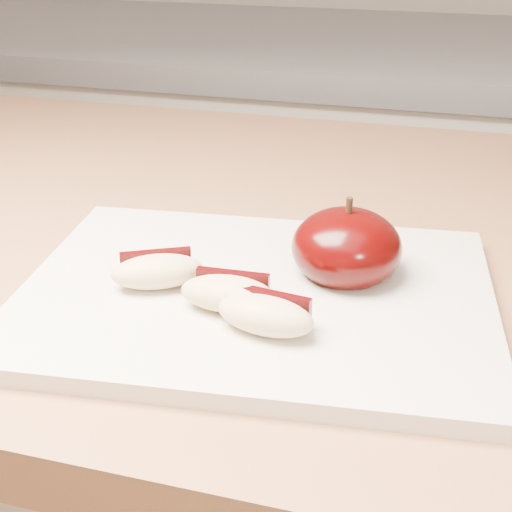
# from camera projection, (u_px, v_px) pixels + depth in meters

# --- Properties ---
(back_cabinet) EXTENTS (2.40, 0.62, 0.94)m
(back_cabinet) POSITION_uv_depth(u_px,v_px,m) (334.00, 275.00, 1.44)
(back_cabinet) COLOR silver
(back_cabinet) RESTS_ON ground
(cutting_board) EXTENTS (0.35, 0.27, 0.01)m
(cutting_board) POSITION_uv_depth(u_px,v_px,m) (256.00, 296.00, 0.50)
(cutting_board) COLOR silver
(cutting_board) RESTS_ON island_counter
(apple_half) EXTENTS (0.10, 0.10, 0.07)m
(apple_half) POSITION_uv_depth(u_px,v_px,m) (347.00, 248.00, 0.51)
(apple_half) COLOR black
(apple_half) RESTS_ON cutting_board
(apple_wedge_a) EXTENTS (0.07, 0.06, 0.02)m
(apple_wedge_a) POSITION_uv_depth(u_px,v_px,m) (157.00, 271.00, 0.49)
(apple_wedge_a) COLOR beige
(apple_wedge_a) RESTS_ON cutting_board
(apple_wedge_b) EXTENTS (0.06, 0.03, 0.02)m
(apple_wedge_b) POSITION_uv_depth(u_px,v_px,m) (228.00, 293.00, 0.47)
(apple_wedge_b) COLOR beige
(apple_wedge_b) RESTS_ON cutting_board
(apple_wedge_c) EXTENTS (0.07, 0.04, 0.02)m
(apple_wedge_c) POSITION_uv_depth(u_px,v_px,m) (266.00, 314.00, 0.44)
(apple_wedge_c) COLOR beige
(apple_wedge_c) RESTS_ON cutting_board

